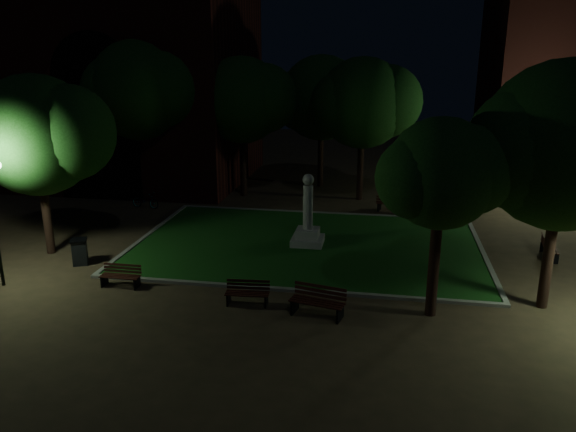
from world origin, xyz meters
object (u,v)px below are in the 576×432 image
at_px(bench_west_near, 121,276).
at_px(bench_right_side, 548,248).
at_px(monument, 308,225).
at_px(bicycle, 145,200).
at_px(bench_near_left, 248,294).
at_px(bench_near_right, 318,302).
at_px(bench_far_side, 392,205).
at_px(trash_bin, 80,252).

relative_size(bench_west_near, bench_right_side, 0.89).
relative_size(monument, bicycle, 1.93).
bearing_deg(bicycle, bench_west_near, -151.34).
relative_size(monument, bench_near_left, 2.08).
xyz_separation_m(monument, bench_near_right, (1.29, -6.82, -0.49)).
bearing_deg(bench_west_near, bicycle, 109.33).
xyz_separation_m(bench_near_left, bench_near_right, (2.49, -0.44, 0.08)).
height_order(bench_far_side, trash_bin, trash_bin).
height_order(bench_right_side, bicycle, bench_right_side).
bearing_deg(bench_far_side, bench_west_near, 66.16).
distance_m(bench_near_right, bench_right_side, 11.36).
distance_m(bench_west_near, trash_bin, 3.20).
distance_m(bench_far_side, bicycle, 13.58).
bearing_deg(monument, bicycle, 154.40).
bearing_deg(trash_bin, bench_far_side, 38.40).
relative_size(bench_near_left, bench_right_side, 0.93).
relative_size(bench_right_side, trash_bin, 1.54).
bearing_deg(bicycle, trash_bin, -164.22).
bearing_deg(monument, bench_far_side, 58.44).
bearing_deg(bench_near_right, bicycle, 147.07).
distance_m(bench_west_near, bench_far_side, 15.40).
distance_m(bench_right_side, bicycle, 20.48).
relative_size(bench_right_side, bicycle, 1.00).
bearing_deg(trash_bin, monument, 23.72).
height_order(bench_near_left, bench_far_side, bench_far_side).
distance_m(bench_near_right, trash_bin, 10.56).
bearing_deg(bench_right_side, trash_bin, 109.31).
height_order(bench_near_right, bench_right_side, bench_near_right).
xyz_separation_m(bench_near_left, bench_right_side, (11.41, 6.60, 0.03)).
distance_m(trash_bin, bicycle, 8.62).
height_order(bench_near_left, bench_near_right, bench_near_right).
relative_size(monument, bench_near_right, 1.68).
distance_m(bench_west_near, bench_right_side, 17.44).
height_order(monument, bench_near_right, monument).
bearing_deg(bench_near_left, bench_far_side, 64.02).
distance_m(monument, bench_near_right, 6.96).
distance_m(monument, bench_near_left, 6.51).
distance_m(bench_near_left, bench_right_side, 13.18).
bearing_deg(bench_near_right, bench_west_near, -175.46).
xyz_separation_m(bench_west_near, bench_far_side, (9.94, 11.77, 0.04)).
xyz_separation_m(monument, bench_near_left, (-1.20, -6.38, -0.57)).
height_order(monument, bench_right_side, monument).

